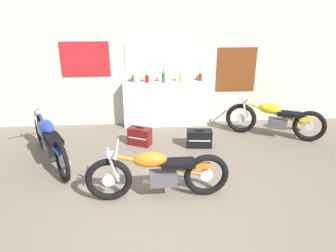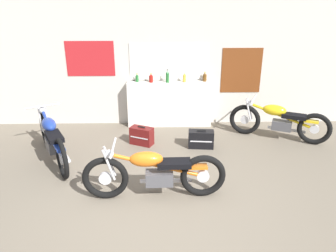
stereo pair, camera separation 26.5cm
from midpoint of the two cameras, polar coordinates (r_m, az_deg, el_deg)
The scene contains 13 objects.
ground_plane at distance 4.53m, azimuth -0.81°, elevation -16.88°, with size 24.00×24.00×0.00m, color #706656.
wall_back at distance 7.45m, azimuth -1.10°, elevation 10.74°, with size 10.00×0.07×2.80m.
sill_counter at distance 7.51m, azimuth 1.28°, elevation 3.85°, with size 1.90×0.28×1.03m.
bottle_leftmost at distance 7.38m, azimuth -4.38°, elevation 8.31°, with size 0.07×0.07×0.19m.
bottle_left_center at distance 7.32m, azimuth -1.93°, elevation 8.30°, with size 0.09×0.09×0.20m.
bottle_center at distance 7.30m, azimuth 0.95°, elevation 8.58°, with size 0.07×0.07×0.29m.
bottle_right_center at distance 7.35m, azimuth 3.93°, elevation 8.37°, with size 0.07×0.07×0.22m.
bottle_rightmost at distance 7.47m, azimuth 7.43°, elevation 8.42°, with size 0.08×0.08×0.21m.
motorcycle_orange at distance 4.84m, azimuth -0.79°, elevation -8.15°, with size 2.12×0.64×0.85m.
motorcycle_yellow at distance 7.23m, azimuth 19.74°, elevation 0.84°, with size 1.92×0.99×0.83m.
motorcycle_blue at distance 6.24m, azimuth -18.41°, elevation -2.01°, with size 1.12×1.95×0.88m.
hard_case_darkred at distance 6.64m, azimuth -3.46°, elevation -1.73°, with size 0.51×0.40×0.39m.
hard_case_black at distance 6.55m, azimuth 6.92°, elevation -2.29°, with size 0.52×0.28×0.37m.
Camera 2 is at (0.11, -3.54, 2.83)m, focal length 35.00 mm.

